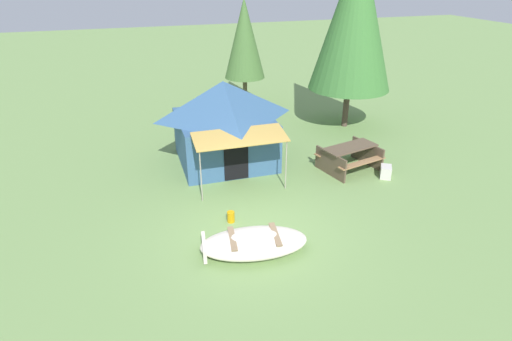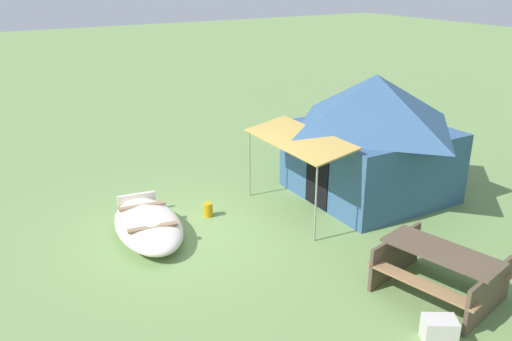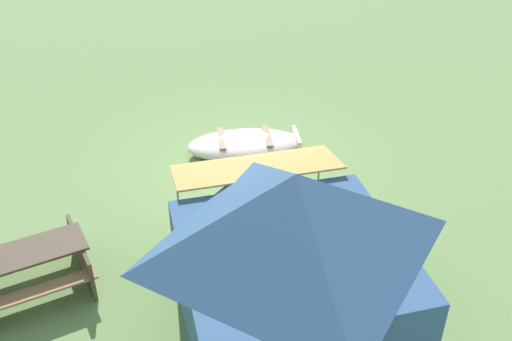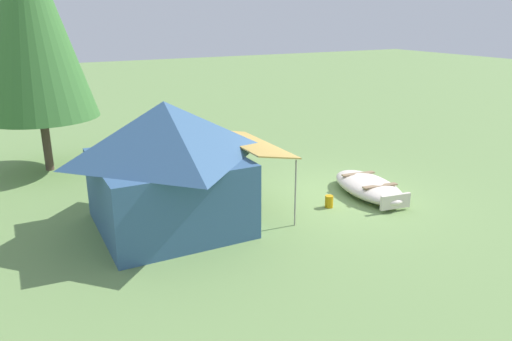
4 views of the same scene
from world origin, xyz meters
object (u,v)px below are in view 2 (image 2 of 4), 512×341
object	(u,v)px
canvas_cabin_tent	(372,134)
picnic_table	(440,267)
fuel_can	(208,210)
beached_rowboat	(148,224)
cooler_box	(439,330)

from	to	relation	value
canvas_cabin_tent	picnic_table	size ratio (longest dim) A/B	2.00
picnic_table	fuel_can	xyz separation A→B (m)	(-4.46, -1.87, -0.35)
canvas_cabin_tent	fuel_can	world-z (taller)	canvas_cabin_tent
beached_rowboat	canvas_cabin_tent	bearing A→B (deg)	83.27
beached_rowboat	fuel_can	world-z (taller)	beached_rowboat
beached_rowboat	cooler_box	xyz separation A→B (m)	(5.10, 2.36, -0.05)
beached_rowboat	picnic_table	xyz separation A→B (m)	(4.28, 3.24, 0.26)
canvas_cabin_tent	picnic_table	world-z (taller)	canvas_cabin_tent
beached_rowboat	canvas_cabin_tent	world-z (taller)	canvas_cabin_tent
beached_rowboat	picnic_table	world-z (taller)	picnic_table
canvas_cabin_tent	cooler_box	distance (m)	5.40
cooler_box	fuel_can	world-z (taller)	cooler_box
cooler_box	beached_rowboat	bearing A→B (deg)	-155.16
beached_rowboat	canvas_cabin_tent	xyz separation A→B (m)	(0.60, 5.07, 1.19)
cooler_box	picnic_table	bearing A→B (deg)	132.81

